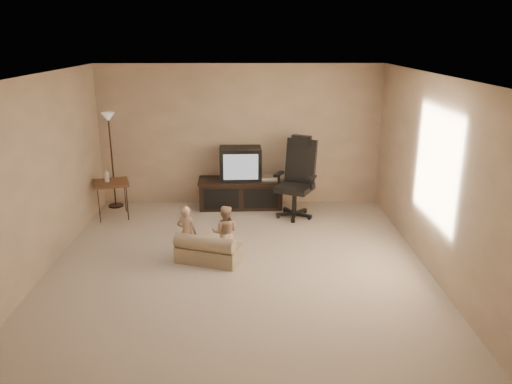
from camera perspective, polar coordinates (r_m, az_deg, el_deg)
The scene contains 9 objects.
floor at distance 6.70m, azimuth -2.08°, elevation -8.72°, with size 5.50×5.50×0.00m, color #BFAC98.
room_shell at distance 6.18m, azimuth -2.23°, elevation 4.02°, with size 5.50×5.50×5.50m.
tv_stand at distance 8.86m, azimuth -1.72°, elevation 1.07°, with size 1.54×0.61×1.09m.
office_chair at distance 8.44m, azimuth 4.66°, elevation 0.44°, with size 0.84×0.85×1.36m.
side_table at distance 8.65m, azimuth -16.28°, elevation 0.97°, with size 0.70×0.70×0.84m.
floor_lamp at distance 9.06m, azimuth -16.34°, elevation 5.83°, with size 0.26×0.26×1.69m.
child_sofa at distance 6.84m, azimuth -5.51°, elevation -6.64°, with size 0.95×0.72×0.41m.
toddler_left at distance 6.87m, azimuth -7.92°, elevation -4.66°, with size 0.28×0.21×0.77m, color tan.
toddler_right at distance 6.84m, azimuth -3.56°, elevation -4.64°, with size 0.37×0.21×0.77m, color tan.
Camera 1 is at (0.15, -6.01, 2.96)m, focal length 35.00 mm.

